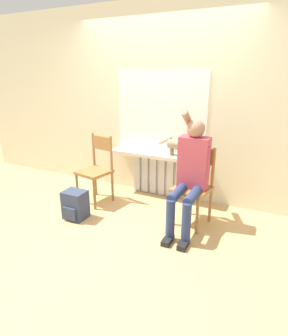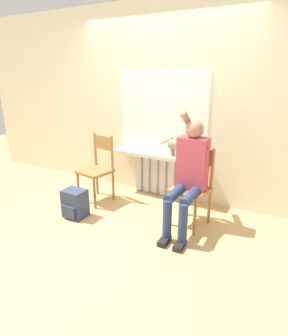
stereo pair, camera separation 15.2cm
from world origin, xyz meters
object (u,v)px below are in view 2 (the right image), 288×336
at_px(chair_right, 192,186).
at_px(person, 189,171).
at_px(cat, 182,145).
at_px(backpack, 75,204).
at_px(chair_left, 97,168).

bearing_deg(chair_right, person, -82.27).
height_order(person, cat, person).
bearing_deg(backpack, person, 17.45).
xyz_separation_m(cat, backpack, (-1.02, -1.07, -0.65)).
bearing_deg(chair_left, backpack, -74.16).
xyz_separation_m(chair_right, person, (-0.01, -0.13, 0.22)).
bearing_deg(chair_right, chair_left, -168.67).
bearing_deg(chair_left, person, 6.22).
distance_m(chair_right, backpack, 1.51).
distance_m(chair_right, cat, 0.71).
bearing_deg(backpack, cat, 46.61).
height_order(chair_right, backpack, chair_right).
bearing_deg(cat, person, -61.91).
bearing_deg(person, backpack, -162.55).
xyz_separation_m(chair_left, cat, (1.06, 0.52, 0.34)).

